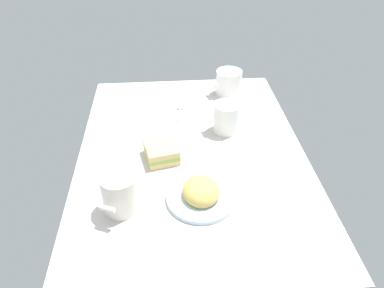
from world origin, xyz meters
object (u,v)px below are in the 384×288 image
at_px(sandwich_main, 161,152).
at_px(plate_of_food, 201,194).
at_px(coffee_mug_milky, 120,193).
at_px(paper_napkin, 128,126).
at_px(coffee_mug_black, 229,82).
at_px(spoon, 180,110).
at_px(coffee_mug_spare, 226,117).

bearing_deg(sandwich_main, plate_of_food, -150.87).
bearing_deg(plate_of_food, coffee_mug_milky, 94.96).
distance_m(coffee_mug_milky, paper_napkin, 0.36).
height_order(plate_of_food, sandwich_main, plate_of_food).
bearing_deg(coffee_mug_black, plate_of_food, 164.15).
bearing_deg(coffee_mug_black, paper_napkin, 118.04).
distance_m(sandwich_main, spoon, 0.26).
xyz_separation_m(plate_of_food, sandwich_main, (0.17, 0.09, 0.00)).
distance_m(plate_of_food, spoon, 0.42).
xyz_separation_m(coffee_mug_milky, paper_napkin, (0.35, 0.01, -0.05)).
bearing_deg(sandwich_main, coffee_mug_milky, 152.41).
bearing_deg(coffee_mug_milky, plate_of_food, -85.04).
height_order(coffee_mug_milky, spoon, coffee_mug_milky).
relative_size(plate_of_food, coffee_mug_spare, 1.66).
height_order(sandwich_main, spoon, sandwich_main).
relative_size(plate_of_food, sandwich_main, 1.55).
bearing_deg(spoon, plate_of_food, -175.79).
distance_m(coffee_mug_milky, spoon, 0.47).
relative_size(coffee_mug_black, spoon, 1.06).
xyz_separation_m(coffee_mug_black, paper_napkin, (-0.19, 0.35, -0.04)).
bearing_deg(coffee_mug_spare, sandwich_main, 121.57).
xyz_separation_m(plate_of_food, coffee_mug_spare, (0.29, -0.10, 0.03)).
height_order(coffee_mug_milky, paper_napkin, coffee_mug_milky).
distance_m(coffee_mug_black, paper_napkin, 0.40).
bearing_deg(spoon, paper_napkin, 115.65).
xyz_separation_m(spoon, paper_napkin, (-0.08, 0.17, -0.00)).
bearing_deg(spoon, coffee_mug_milky, 159.80).
relative_size(coffee_mug_black, coffee_mug_milky, 1.09).
height_order(coffee_mug_spare, paper_napkin, coffee_mug_spare).
xyz_separation_m(coffee_mug_milky, coffee_mug_spare, (0.31, -0.30, -0.00)).
bearing_deg(sandwich_main, paper_napkin, 31.74).
bearing_deg(plate_of_food, paper_napkin, 30.46).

